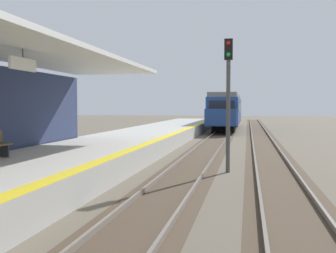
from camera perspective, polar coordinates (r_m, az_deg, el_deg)
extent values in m
cube|color=#B7B5AD|center=(17.06, -12.53, -4.51)|extent=(5.00, 80.00, 0.90)
cube|color=yellow|center=(16.25, -5.23, -3.21)|extent=(0.50, 80.00, 0.01)
cube|color=white|center=(12.95, -19.17, 8.03)|extent=(0.08, 1.40, 0.36)
cylinder|color=#333333|center=(12.99, -19.19, 9.41)|extent=(0.03, 0.03, 0.27)
cube|color=#4C3D2D|center=(19.84, 4.01, -4.72)|extent=(2.34, 120.00, 0.01)
cube|color=slate|center=(19.93, 1.95, -4.45)|extent=(0.08, 120.00, 0.15)
cube|color=slate|center=(19.76, 6.09, -4.53)|extent=(0.08, 120.00, 0.15)
cube|color=#4C3D2D|center=(19.73, 13.90, -4.84)|extent=(2.34, 120.00, 0.01)
cube|color=slate|center=(19.69, 11.80, -4.60)|extent=(0.08, 120.00, 0.15)
cube|color=slate|center=(19.77, 15.99, -4.62)|extent=(0.08, 120.00, 0.15)
cube|color=navy|center=(46.98, 7.99, 2.16)|extent=(2.90, 18.00, 2.70)
cube|color=slate|center=(46.99, 8.00, 4.07)|extent=(2.67, 18.00, 0.44)
cube|color=black|center=(37.97, 7.32, 2.62)|extent=(2.32, 0.06, 1.21)
cube|color=navy|center=(37.20, 7.23, 1.26)|extent=(2.78, 1.60, 1.49)
cube|color=black|center=(46.93, 9.77, 2.64)|extent=(0.04, 15.84, 0.86)
cylinder|color=#333333|center=(50.60, 8.21, 4.74)|extent=(0.06, 0.06, 0.90)
cube|color=black|center=(41.19, 7.57, -0.31)|extent=(2.17, 2.20, 0.72)
cube|color=black|center=(52.87, 8.29, 0.38)|extent=(2.17, 2.20, 0.72)
cylinder|color=#4C4C4C|center=(16.49, 8.20, 1.38)|extent=(0.16, 0.16, 4.40)
cube|color=black|center=(16.63, 8.26, 10.37)|extent=(0.32, 0.24, 0.80)
sphere|color=red|center=(16.52, 8.25, 11.19)|extent=(0.16, 0.16, 0.16)
sphere|color=green|center=(16.46, 8.24, 9.68)|extent=(0.16, 0.16, 0.16)
cube|color=#333333|center=(15.01, -21.47, -3.06)|extent=(0.36, 0.08, 0.44)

